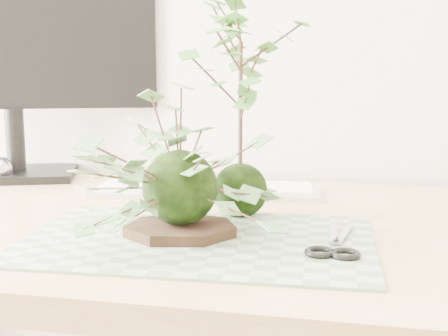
{
  "coord_description": "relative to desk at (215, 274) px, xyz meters",
  "views": [
    {
      "loc": [
        0.18,
        0.3,
        0.99
      ],
      "look_at": [
        0.0,
        1.14,
        0.84
      ],
      "focal_mm": 50.0,
      "sensor_mm": 36.0,
      "label": 1
    }
  ],
  "objects": [
    {
      "name": "desk",
      "position": [
        0.0,
        0.0,
        0.0
      ],
      "size": [
        1.6,
        0.7,
        0.74
      ],
      "color": "tan",
      "rests_on": "ground_plane"
    },
    {
      "name": "maple_kokedama",
      "position": [
        0.04,
        0.03,
        0.34
      ],
      "size": [
        0.21,
        0.21,
        0.36
      ],
      "rotation": [
        0.0,
        0.0,
        0.11
      ],
      "color": "black",
      "rests_on": "desk"
    },
    {
      "name": "monitor",
      "position": [
        -0.49,
        0.27,
        0.39
      ],
      "size": [
        0.57,
        0.25,
        0.53
      ],
      "rotation": [
        0.0,
        0.0,
        0.35
      ],
      "color": "black",
      "rests_on": "desk"
    },
    {
      "name": "scissors",
      "position": [
        0.19,
        -0.14,
        0.1
      ],
      "size": [
        0.07,
        0.16,
        0.01
      ],
      "rotation": [
        0.0,
        0.0,
        -0.05
      ],
      "color": "#9B9B9B",
      "rests_on": "cutting_mat"
    },
    {
      "name": "ivy_kokedama",
      "position": [
        -0.03,
        -0.1,
        0.21
      ],
      "size": [
        0.31,
        0.31,
        0.21
      ],
      "rotation": [
        0.0,
        0.0,
        0.06
      ],
      "color": "black",
      "rests_on": "stone_dish"
    },
    {
      "name": "keyboard",
      "position": [
        -0.06,
        0.19,
        0.1
      ],
      "size": [
        0.44,
        0.18,
        0.02
      ],
      "rotation": [
        0.0,
        0.0,
        0.13
      ],
      "color": "silver",
      "rests_on": "desk"
    },
    {
      "name": "stone_dish",
      "position": [
        -0.03,
        -0.1,
        0.1
      ],
      "size": [
        0.19,
        0.19,
        0.01
      ],
      "primitive_type": "cylinder",
      "rotation": [
        0.0,
        0.0,
        0.2
      ],
      "color": "black",
      "rests_on": "cutting_mat"
    },
    {
      "name": "cutting_mat",
      "position": [
        0.0,
        -0.12,
        0.09
      ],
      "size": [
        0.5,
        0.34,
        0.0
      ],
      "primitive_type": "cube",
      "rotation": [
        0.0,
        0.0,
        0.05
      ],
      "color": "#597354",
      "rests_on": "desk"
    }
  ]
}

